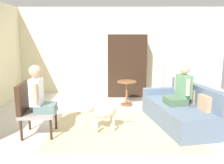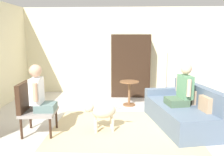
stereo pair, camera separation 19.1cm
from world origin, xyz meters
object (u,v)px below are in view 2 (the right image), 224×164
object	(u,v)px
couch	(183,111)
dog	(102,111)
round_end_table	(129,90)
armoire_cabinet	(130,66)
person_on_couch	(182,89)
armchair	(31,105)
person_on_armchair	(39,92)
column_lamp	(170,80)

from	to	relation	value
couch	dog	distance (m)	1.67
dog	round_end_table	bearing A→B (deg)	71.82
couch	armoire_cabinet	bearing A→B (deg)	112.77
person_on_couch	armchair	bearing A→B (deg)	-169.25
armchair	person_on_armchair	bearing A→B (deg)	3.91
person_on_couch	dog	size ratio (longest dim) A/B	1.08
person_on_couch	dog	world-z (taller)	person_on_couch
round_end_table	column_lamp	world-z (taller)	column_lamp
dog	column_lamp	world-z (taller)	column_lamp
couch	armoire_cabinet	size ratio (longest dim) A/B	1.11
armchair	dog	bearing A→B (deg)	8.03
person_on_couch	person_on_armchair	distance (m)	2.76
armchair	dog	xyz separation A→B (m)	(1.28, 0.18, -0.15)
dog	column_lamp	size ratio (longest dim) A/B	0.56
couch	column_lamp	bearing A→B (deg)	90.26
round_end_table	person_on_armchair	bearing A→B (deg)	-131.77
armchair	person_on_armchair	size ratio (longest dim) A/B	1.13
person_on_armchair	round_end_table	distance (m)	2.56
armchair	column_lamp	distance (m)	3.50
armchair	armoire_cabinet	size ratio (longest dim) A/B	0.52
person_on_armchair	column_lamp	xyz separation A→B (m)	(2.74, 1.94, -0.11)
round_end_table	dog	distance (m)	1.81
round_end_table	column_lamp	distance (m)	1.09
armoire_cabinet	person_on_couch	bearing A→B (deg)	-68.20
armchair	round_end_table	bearing A→B (deg)	45.83
armchair	column_lamp	world-z (taller)	column_lamp
person_on_armchair	column_lamp	bearing A→B (deg)	35.35
person_on_couch	round_end_table	bearing A→B (deg)	127.02
person_on_armchair	dog	bearing A→B (deg)	8.60
couch	person_on_armchair	bearing A→B (deg)	-168.45
round_end_table	armoire_cabinet	bearing A→B (deg)	87.16
couch	person_on_armchair	distance (m)	2.85
person_on_couch	column_lamp	size ratio (longest dim) A/B	0.60
column_lamp	round_end_table	bearing A→B (deg)	-177.05
person_on_couch	person_on_armchair	size ratio (longest dim) A/B	0.98
person_on_armchair	round_end_table	xyz separation A→B (m)	(1.69, 1.89, -0.39)
person_on_couch	person_on_armchair	world-z (taller)	person_on_armchair
person_on_couch	round_end_table	xyz separation A→B (m)	(-1.02, 1.36, -0.36)
person_on_couch	column_lamp	xyz separation A→B (m)	(0.03, 1.41, -0.08)
dog	couch	bearing A→B (deg)	13.55
couch	person_on_couch	size ratio (longest dim) A/B	2.44
couch	armchair	xyz separation A→B (m)	(-2.90, -0.57, 0.26)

